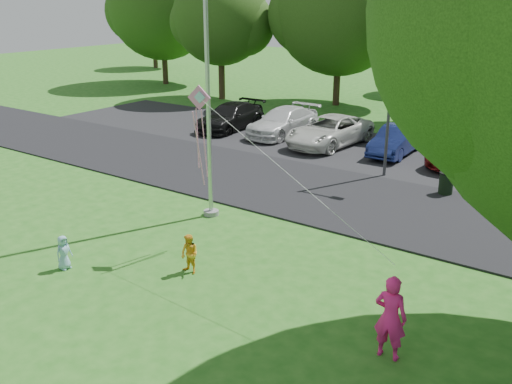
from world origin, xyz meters
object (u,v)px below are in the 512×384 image
Objects in this scene: flagpole at (208,89)px; kite at (202,115)px; trash_can at (446,184)px; woman at (390,317)px; child_blue at (64,252)px; child_yellow at (190,254)px; street_lamp at (397,86)px.

flagpole is 2.61m from kite.
kite reaches higher than trash_can.
trash_can is 10.11m from kite.
woman reaches higher than trash_can.
trash_can is at bearing -28.91° from child_blue.
trash_can is at bearing 49.35° from kite.
trash_can is 0.80× the size of child_yellow.
child_yellow is at bearing -9.03° from woman.
trash_can is (5.67, 6.49, -3.73)m from flagpole.
trash_can is at bearing -82.50° from woman.
kite is at bearing 118.59° from child_yellow.
street_lamp is at bearing -71.86° from woman.
flagpole reaches higher than woman.
street_lamp is at bearing 65.09° from kite.
street_lamp is at bearing 88.68° from child_yellow.
flagpole is at bearing -31.23° from woman.
kite is (2.21, 3.20, 3.40)m from child_blue.
child_yellow is 3.37m from child_blue.
kite is at bearing -35.21° from child_blue.
street_lamp is 13.53m from child_blue.
street_lamp is at bearing -17.68° from child_blue.
child_blue is (-6.33, -11.77, 0.04)m from trash_can.
kite reaches higher than child_yellow.
street_lamp is 11.30m from child_yellow.
kite is at bearing -21.13° from woman.
street_lamp reaches higher than trash_can.
woman reaches higher than child_blue.
flagpole is at bearing -131.13° from trash_can.
flagpole is 5.54× the size of woman.
child_yellow is at bearing -80.21° from kite.
trash_can is 0.91× the size of child_blue.
woman is (4.72, -11.26, -2.74)m from street_lamp.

